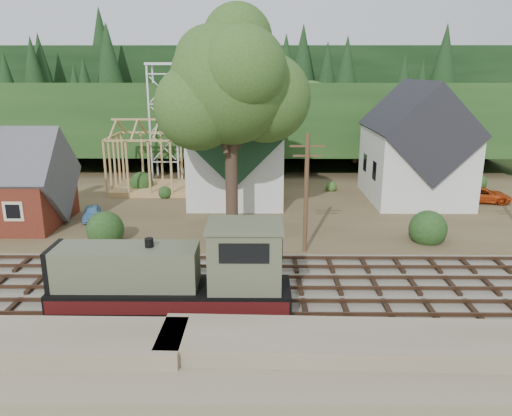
{
  "coord_description": "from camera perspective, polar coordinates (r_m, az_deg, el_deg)",
  "views": [
    {
      "loc": [
        4.06,
        -25.47,
        11.8
      ],
      "look_at": [
        3.81,
        6.0,
        3.0
      ],
      "focal_mm": 35.0,
      "sensor_mm": 36.0,
      "label": 1
    }
  ],
  "objects": [
    {
      "name": "ground",
      "position": [
        28.37,
        -7.92,
        -9.12
      ],
      "size": [
        140.0,
        140.0,
        0.0
      ],
      "primitive_type": "plane",
      "color": "#384C1E",
      "rests_on": "ground"
    },
    {
      "name": "embankment",
      "position": [
        21.07,
        -11.36,
        -18.79
      ],
      "size": [
        64.0,
        5.0,
        1.6
      ],
      "primitive_type": "cube",
      "color": "#7F7259",
      "rests_on": "ground"
    },
    {
      "name": "railroad_bed",
      "position": [
        28.33,
        -7.93,
        -8.97
      ],
      "size": [
        64.0,
        11.0,
        0.16
      ],
      "primitive_type": "cube",
      "color": "#726B5B",
      "rests_on": "ground"
    },
    {
      "name": "village_flat",
      "position": [
        45.19,
        -4.72,
        0.63
      ],
      "size": [
        64.0,
        26.0,
        0.3
      ],
      "primitive_type": "cube",
      "color": "brown",
      "rests_on": "ground"
    },
    {
      "name": "hillside",
      "position": [
        68.62,
        -2.96,
        5.7
      ],
      "size": [
        70.0,
        28.96,
        12.74
      ],
      "primitive_type": "cube",
      "rotation": [
        -0.17,
        0.0,
        0.0
      ],
      "color": "#1E3F19",
      "rests_on": "ground"
    },
    {
      "name": "ridge",
      "position": [
        84.4,
        -2.33,
        7.57
      ],
      "size": [
        80.0,
        20.0,
        12.0
      ],
      "primitive_type": "cube",
      "color": "black",
      "rests_on": "ground"
    },
    {
      "name": "church",
      "position": [
        45.68,
        -2.16,
        7.28
      ],
      "size": [
        8.4,
        15.17,
        13.0
      ],
      "color": "silver",
      "rests_on": "village_flat"
    },
    {
      "name": "farmhouse",
      "position": [
        47.12,
        17.77,
        6.42
      ],
      "size": [
        8.4,
        10.8,
        10.6
      ],
      "color": "silver",
      "rests_on": "village_flat"
    },
    {
      "name": "timber_frame",
      "position": [
        49.27,
        -11.39,
        5.34
      ],
      "size": [
        8.2,
        6.2,
        6.99
      ],
      "color": "tan",
      "rests_on": "village_flat"
    },
    {
      "name": "lattice_tower",
      "position": [
        54.44,
        -10.49,
        13.51
      ],
      "size": [
        3.2,
        3.2,
        12.12
      ],
      "color": "silver",
      "rests_on": "village_flat"
    },
    {
      "name": "big_tree",
      "position": [
        35.64,
        -2.66,
        13.06
      ],
      "size": [
        10.9,
        8.4,
        14.7
      ],
      "color": "#38281E",
      "rests_on": "village_flat"
    },
    {
      "name": "telegraph_pole_near",
      "position": [
        31.72,
        5.76,
        1.77
      ],
      "size": [
        2.2,
        0.28,
        8.0
      ],
      "color": "#4C331E",
      "rests_on": "ground"
    },
    {
      "name": "locomotive",
      "position": [
        24.8,
        -8.71,
        -7.71
      ],
      "size": [
        11.47,
        2.87,
        4.6
      ],
      "color": "black",
      "rests_on": "railroad_bed"
    },
    {
      "name": "car_blue",
      "position": [
        41.37,
        -18.27,
        -0.53
      ],
      "size": [
        2.01,
        3.44,
        1.1
      ],
      "primitive_type": "imported",
      "rotation": [
        0.0,
        0.0,
        0.23
      ],
      "color": "#619CD0",
      "rests_on": "village_flat"
    },
    {
      "name": "car_red",
      "position": [
        48.86,
        24.53,
        1.37
      ],
      "size": [
        5.03,
        2.97,
        1.31
      ],
      "primitive_type": "imported",
      "rotation": [
        0.0,
        0.0,
        1.39
      ],
      "color": "#BE3C0F",
      "rests_on": "village_flat"
    }
  ]
}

